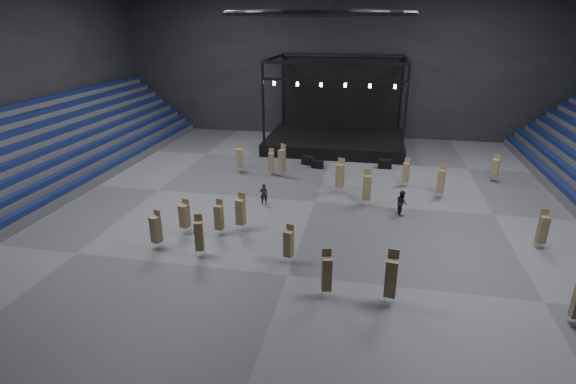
% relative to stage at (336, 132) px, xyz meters
% --- Properties ---
extents(floor, '(50.00, 50.00, 0.00)m').
position_rel_stage_xyz_m(floor, '(-0.00, -16.24, -1.45)').
color(floor, '#535356').
rests_on(floor, ground).
extents(wall_back, '(50.00, 0.20, 18.00)m').
position_rel_stage_xyz_m(wall_back, '(-0.00, 4.76, 7.55)').
color(wall_back, black).
rests_on(wall_back, ground).
extents(wall_front, '(50.00, 0.20, 18.00)m').
position_rel_stage_xyz_m(wall_front, '(-0.00, -37.24, 7.55)').
color(wall_front, black).
rests_on(wall_front, ground).
extents(bleachers_left, '(7.20, 40.00, 6.40)m').
position_rel_stage_xyz_m(bleachers_left, '(-22.94, -16.24, 0.28)').
color(bleachers_left, '#474749').
rests_on(bleachers_left, floor).
extents(stage, '(14.00, 10.00, 9.20)m').
position_rel_stage_xyz_m(stage, '(0.00, 0.00, 0.00)').
color(stage, black).
rests_on(stage, floor).
extents(truss_ring, '(12.30, 12.30, 5.15)m').
position_rel_stage_xyz_m(truss_ring, '(-0.00, -16.24, 11.55)').
color(truss_ring, black).
rests_on(truss_ring, ceiling).
extents(flight_case_left, '(1.29, 0.90, 0.78)m').
position_rel_stage_xyz_m(flight_case_left, '(-1.89, -7.24, -1.06)').
color(flight_case_left, black).
rests_on(flight_case_left, floor).
extents(flight_case_mid, '(1.12, 0.67, 0.71)m').
position_rel_stage_xyz_m(flight_case_mid, '(-0.90, -8.14, -1.10)').
color(flight_case_mid, black).
rests_on(flight_case_mid, floor).
extents(flight_case_right, '(1.22, 0.62, 0.81)m').
position_rel_stage_xyz_m(flight_case_right, '(5.11, -7.04, -1.04)').
color(flight_case_right, black).
rests_on(flight_case_right, floor).
extents(chair_stack_0, '(0.61, 0.61, 2.72)m').
position_rel_stage_xyz_m(chair_stack_0, '(3.72, -16.16, -0.05)').
color(chair_stack_0, silver).
rests_on(chair_stack_0, floor).
extents(chair_stack_1, '(0.67, 0.67, 2.40)m').
position_rel_stage_xyz_m(chair_stack_1, '(-8.13, -25.22, -0.19)').
color(chair_stack_1, silver).
rests_on(chair_stack_1, floor).
extents(chair_stack_3, '(0.57, 0.57, 2.51)m').
position_rel_stage_xyz_m(chair_stack_3, '(2.19, -28.22, -0.16)').
color(chair_stack_3, silver).
rests_on(chair_stack_3, floor).
extents(chair_stack_4, '(0.68, 0.68, 2.52)m').
position_rel_stage_xyz_m(chair_stack_4, '(-7.48, -10.58, -0.12)').
color(chair_stack_4, silver).
rests_on(chair_stack_4, floor).
extents(chair_stack_5, '(0.60, 0.60, 2.78)m').
position_rel_stage_xyz_m(chair_stack_5, '(5.21, -28.22, -0.02)').
color(chair_stack_5, silver).
rests_on(chair_stack_5, floor).
extents(chair_stack_6, '(0.60, 0.60, 2.50)m').
position_rel_stage_xyz_m(chair_stack_6, '(-3.99, -21.90, -0.15)').
color(chair_stack_6, silver).
rests_on(chair_stack_6, floor).
extents(chair_stack_7, '(0.66, 0.66, 2.73)m').
position_rel_stage_xyz_m(chair_stack_7, '(1.60, -13.92, -0.04)').
color(chair_stack_7, silver).
rests_on(chair_stack_7, floor).
extents(chair_stack_8, '(0.57, 0.57, 2.23)m').
position_rel_stage_xyz_m(chair_stack_8, '(-0.23, -25.32, -0.28)').
color(chair_stack_8, silver).
rests_on(chair_stack_8, floor).
extents(chair_stack_9, '(0.65, 0.65, 2.26)m').
position_rel_stage_xyz_m(chair_stack_9, '(-7.32, -22.99, -0.24)').
color(chair_stack_9, silver).
rests_on(chair_stack_9, floor).
extents(chair_stack_10, '(0.62, 0.62, 2.61)m').
position_rel_stage_xyz_m(chair_stack_10, '(9.15, -13.53, -0.11)').
color(chair_stack_10, silver).
rests_on(chair_stack_10, floor).
extents(chair_stack_11, '(0.50, 0.50, 2.35)m').
position_rel_stage_xyz_m(chair_stack_11, '(-5.13, -22.80, -0.23)').
color(chair_stack_11, silver).
rests_on(chair_stack_11, floor).
extents(chair_stack_12, '(0.52, 0.52, 2.43)m').
position_rel_stage_xyz_m(chair_stack_12, '(14.00, -20.87, -0.20)').
color(chair_stack_12, silver).
rests_on(chair_stack_12, floor).
extents(chair_stack_13, '(0.58, 0.58, 2.35)m').
position_rel_stage_xyz_m(chair_stack_13, '(6.68, -11.52, -0.23)').
color(chair_stack_13, silver).
rests_on(chair_stack_13, floor).
extents(chair_stack_14, '(0.54, 0.54, 2.30)m').
position_rel_stage_xyz_m(chair_stack_14, '(-4.62, -10.64, -0.25)').
color(chair_stack_14, silver).
rests_on(chair_stack_14, floor).
extents(chair_stack_15, '(0.65, 0.65, 2.83)m').
position_rel_stage_xyz_m(chair_stack_15, '(-3.60, -11.01, -0.02)').
color(chair_stack_15, silver).
rests_on(chair_stack_15, floor).
extents(chair_stack_16, '(0.67, 0.67, 2.24)m').
position_rel_stage_xyz_m(chair_stack_16, '(14.00, -8.86, -0.25)').
color(chair_stack_16, silver).
rests_on(chair_stack_16, floor).
extents(chair_stack_17, '(0.58, 0.58, 2.52)m').
position_rel_stage_xyz_m(chair_stack_17, '(-5.32, -25.59, -0.16)').
color(chair_stack_17, silver).
rests_on(chair_stack_17, floor).
extents(man_center, '(0.65, 0.51, 1.58)m').
position_rel_stage_xyz_m(man_center, '(-3.61, -17.42, -0.66)').
color(man_center, black).
rests_on(man_center, floor).
extents(crew_member, '(0.88, 1.00, 1.75)m').
position_rel_stage_xyz_m(crew_member, '(6.16, -17.40, -0.58)').
color(crew_member, black).
rests_on(crew_member, floor).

